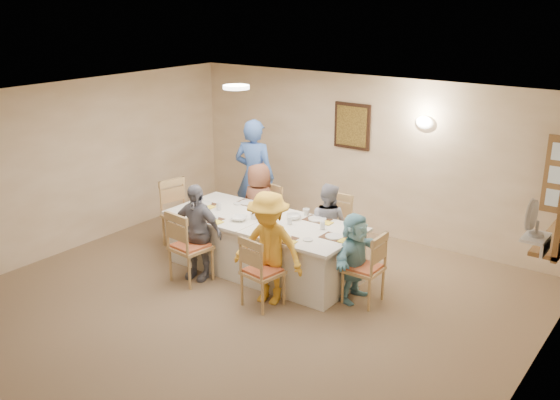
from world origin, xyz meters
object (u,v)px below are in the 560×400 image
Objects in this scene: diner_front_right at (269,248)px; diner_back_right at (327,225)px; desk_fan at (534,222)px; chair_right_end at (364,267)px; diner_front_left at (196,232)px; chair_front_left at (191,246)px; chair_back_right at (331,230)px; chair_left_end at (181,214)px; diner_right_end at (355,257)px; caregiver at (254,177)px; dining_table at (263,245)px; chair_back_left at (264,216)px; diner_back_left at (259,206)px; condiment_ketchup at (261,210)px; chair_front_right at (263,270)px.

diner_back_right is at bearing 80.97° from diner_front_right.
desk_fan reaches higher than diner_front_right.
desk_fan is 2.25m from chair_right_end.
diner_front_left reaches higher than chair_right_end.
diner_front_right reaches higher than chair_front_left.
chair_left_end reaches higher than chair_back_right.
chair_back_right is 1.91m from diner_front_left.
caregiver is (-2.47, 1.15, 0.35)m from diner_right_end.
chair_back_right is at bearing -120.09° from chair_front_left.
chair_front_left is 1.23m from diner_front_right.
chair_front_left is at bearing 113.03° from diner_right_end.
chair_back_left is at bearing 126.87° from dining_table.
dining_table is 2.07× the size of diner_front_left.
diner_back_left is 0.90m from condiment_ketchup.
diner_front_left is at bearing -128.96° from condiment_ketchup.
caregiver is (-1.65, 0.47, 0.32)m from diner_back_right.
chair_back_left is 0.50× the size of caregiver.
caregiver reaches higher than chair_back_right.
diner_front_left is 0.72× the size of caregiver.
diner_front_left reaches higher than diner_back_right.
desk_fan is at bearing -4.05° from dining_table.
chair_left_end is 1.18m from diner_back_left.
chair_back_left is 0.90× the size of chair_left_end.
chair_back_right is 0.54× the size of caregiver.
diner_back_right is at bearing 51.76° from diner_right_end.
chair_back_right is 0.76× the size of diner_back_left.
diner_front_right is (1.20, -1.36, 0.07)m from diner_back_left.
diner_front_right reaches higher than diner_back_right.
chair_front_right is at bearing -173.22° from chair_front_left.
chair_back_right is at bearing -81.37° from chair_front_right.
dining_table is 2.96× the size of chair_back_left.
diner_front_left reaches higher than dining_table.
chair_front_right is 1.12m from condiment_ketchup.
chair_back_left is 2.29m from chair_right_end.
diner_back_left is at bearing 122.39° from diner_front_right.
desk_fan reaches higher than chair_left_end.
diner_front_left is at bearing -131.42° from dining_table.
chair_left_end is at bearing -90.33° from chair_right_end.
chair_right_end is 0.71× the size of diner_back_left.
diner_back_right is at bearing 39.24° from diner_front_left.
chair_front_left is at bearing 91.69° from diner_back_left.
chair_right_end is at bearing -78.05° from chair_left_end.
diner_front_right reaches higher than chair_back_left.
diner_right_end is (0.82, -0.68, -0.04)m from diner_back_right.
desk_fan is 3.06m from diner_front_right.
desk_fan is 0.30× the size of chair_back_right.
diner_right_end is (0.82, -0.80, 0.07)m from chair_back_right.
chair_front_left is 1.49m from diner_back_left.
chair_right_end is at bearing 136.35° from diner_back_right.
diner_right_end is at bearing 0.00° from dining_table.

